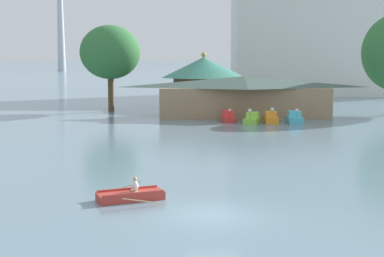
{
  "coord_description": "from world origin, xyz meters",
  "views": [
    {
      "loc": [
        -1.25,
        -24.71,
        7.14
      ],
      "look_at": [
        -0.82,
        18.27,
        1.63
      ],
      "focal_mm": 52.4,
      "sensor_mm": 36.0,
      "label": 1
    }
  ],
  "objects_px": {
    "pedal_boat_orange": "(271,118)",
    "pedal_boat_cyan": "(295,118)",
    "boathouse": "(243,95)",
    "green_roof_pavilion": "(204,79)",
    "rowboat_with_rower": "(131,195)",
    "pedal_boat_lime": "(252,119)",
    "shoreline_tree_tall_left": "(110,52)",
    "background_building_block": "(319,38)",
    "pedal_boat_red": "(228,117)"
  },
  "relations": [
    {
      "from": "rowboat_with_rower",
      "to": "background_building_block",
      "type": "height_order",
      "value": "background_building_block"
    },
    {
      "from": "rowboat_with_rower",
      "to": "pedal_boat_orange",
      "type": "height_order",
      "value": "pedal_boat_orange"
    },
    {
      "from": "pedal_boat_orange",
      "to": "background_building_block",
      "type": "relative_size",
      "value": 0.09
    },
    {
      "from": "pedal_boat_orange",
      "to": "pedal_boat_cyan",
      "type": "distance_m",
      "value": 2.59
    },
    {
      "from": "rowboat_with_rower",
      "to": "pedal_boat_orange",
      "type": "bearing_deg",
      "value": -131.71
    },
    {
      "from": "pedal_boat_red",
      "to": "background_building_block",
      "type": "bearing_deg",
      "value": 153.34
    },
    {
      "from": "rowboat_with_rower",
      "to": "shoreline_tree_tall_left",
      "type": "xyz_separation_m",
      "value": [
        -7.12,
        46.08,
        7.48
      ]
    },
    {
      "from": "pedal_boat_cyan",
      "to": "pedal_boat_red",
      "type": "bearing_deg",
      "value": -98.5
    },
    {
      "from": "rowboat_with_rower",
      "to": "shoreline_tree_tall_left",
      "type": "distance_m",
      "value": 47.23
    },
    {
      "from": "pedal_boat_orange",
      "to": "background_building_block",
      "type": "distance_m",
      "value": 50.59
    },
    {
      "from": "pedal_boat_lime",
      "to": "rowboat_with_rower",
      "type": "bearing_deg",
      "value": 2.16
    },
    {
      "from": "green_roof_pavilion",
      "to": "rowboat_with_rower",
      "type": "bearing_deg",
      "value": -95.8
    },
    {
      "from": "boathouse",
      "to": "green_roof_pavilion",
      "type": "xyz_separation_m",
      "value": [
        -4.46,
        11.56,
        1.59
      ]
    },
    {
      "from": "pedal_boat_red",
      "to": "boathouse",
      "type": "distance_m",
      "value": 6.33
    },
    {
      "from": "pedal_boat_lime",
      "to": "pedal_boat_orange",
      "type": "height_order",
      "value": "pedal_boat_orange"
    },
    {
      "from": "pedal_boat_lime",
      "to": "green_roof_pavilion",
      "type": "height_order",
      "value": "green_roof_pavilion"
    },
    {
      "from": "boathouse",
      "to": "background_building_block",
      "type": "height_order",
      "value": "background_building_block"
    },
    {
      "from": "boathouse",
      "to": "shoreline_tree_tall_left",
      "type": "height_order",
      "value": "shoreline_tree_tall_left"
    },
    {
      "from": "rowboat_with_rower",
      "to": "boathouse",
      "type": "distance_m",
      "value": 40.99
    },
    {
      "from": "pedal_boat_cyan",
      "to": "boathouse",
      "type": "bearing_deg",
      "value": -143.06
    },
    {
      "from": "rowboat_with_rower",
      "to": "boathouse",
      "type": "xyz_separation_m",
      "value": [
        9.67,
        39.77,
        2.29
      ]
    },
    {
      "from": "pedal_boat_lime",
      "to": "shoreline_tree_tall_left",
      "type": "distance_m",
      "value": 22.96
    },
    {
      "from": "pedal_boat_cyan",
      "to": "green_roof_pavilion",
      "type": "bearing_deg",
      "value": -152.16
    },
    {
      "from": "green_roof_pavilion",
      "to": "boathouse",
      "type": "bearing_deg",
      "value": -68.92
    },
    {
      "from": "pedal_boat_cyan",
      "to": "background_building_block",
      "type": "bearing_deg",
      "value": 164.7
    },
    {
      "from": "pedal_boat_cyan",
      "to": "pedal_boat_orange",
      "type": "bearing_deg",
      "value": -88.97
    },
    {
      "from": "pedal_boat_red",
      "to": "background_building_block",
      "type": "distance_m",
      "value": 51.17
    },
    {
      "from": "green_roof_pavilion",
      "to": "shoreline_tree_tall_left",
      "type": "bearing_deg",
      "value": -156.95
    },
    {
      "from": "shoreline_tree_tall_left",
      "to": "background_building_block",
      "type": "distance_m",
      "value": 48.87
    },
    {
      "from": "green_roof_pavilion",
      "to": "shoreline_tree_tall_left",
      "type": "distance_m",
      "value": 13.88
    },
    {
      "from": "pedal_boat_orange",
      "to": "green_roof_pavilion",
      "type": "xyz_separation_m",
      "value": [
        -6.8,
        18.3,
        3.61
      ]
    },
    {
      "from": "green_roof_pavilion",
      "to": "shoreline_tree_tall_left",
      "type": "height_order",
      "value": "shoreline_tree_tall_left"
    },
    {
      "from": "pedal_boat_lime",
      "to": "pedal_boat_cyan",
      "type": "xyz_separation_m",
      "value": [
        4.7,
        0.58,
        0.02
      ]
    },
    {
      "from": "rowboat_with_rower",
      "to": "boathouse",
      "type": "height_order",
      "value": "boathouse"
    },
    {
      "from": "rowboat_with_rower",
      "to": "green_roof_pavilion",
      "type": "xyz_separation_m",
      "value": [
        5.21,
        51.33,
        3.88
      ]
    },
    {
      "from": "pedal_boat_red",
      "to": "pedal_boat_lime",
      "type": "height_order",
      "value": "pedal_boat_lime"
    },
    {
      "from": "boathouse",
      "to": "green_roof_pavilion",
      "type": "distance_m",
      "value": 12.49
    },
    {
      "from": "shoreline_tree_tall_left",
      "to": "green_roof_pavilion",
      "type": "bearing_deg",
      "value": 23.05
    },
    {
      "from": "shoreline_tree_tall_left",
      "to": "pedal_boat_red",
      "type": "bearing_deg",
      "value": -39.21
    },
    {
      "from": "pedal_boat_orange",
      "to": "shoreline_tree_tall_left",
      "type": "relative_size",
      "value": 0.27
    },
    {
      "from": "rowboat_with_rower",
      "to": "pedal_boat_orange",
      "type": "xyz_separation_m",
      "value": [
        12.01,
        33.03,
        0.27
      ]
    },
    {
      "from": "pedal_boat_cyan",
      "to": "shoreline_tree_tall_left",
      "type": "xyz_separation_m",
      "value": [
        -21.72,
        13.03,
        7.21
      ]
    },
    {
      "from": "background_building_block",
      "to": "boathouse",
      "type": "bearing_deg",
      "value": -114.55
    },
    {
      "from": "pedal_boat_lime",
      "to": "shoreline_tree_tall_left",
      "type": "bearing_deg",
      "value": -109.55
    },
    {
      "from": "pedal_boat_orange",
      "to": "pedal_boat_cyan",
      "type": "xyz_separation_m",
      "value": [
        2.59,
        0.02,
        -0.0
      ]
    },
    {
      "from": "pedal_boat_orange",
      "to": "green_roof_pavilion",
      "type": "distance_m",
      "value": 19.85
    },
    {
      "from": "pedal_boat_cyan",
      "to": "boathouse",
      "type": "height_order",
      "value": "boathouse"
    },
    {
      "from": "boathouse",
      "to": "shoreline_tree_tall_left",
      "type": "distance_m",
      "value": 18.67
    },
    {
      "from": "pedal_boat_lime",
      "to": "background_building_block",
      "type": "distance_m",
      "value": 51.82
    },
    {
      "from": "pedal_boat_orange",
      "to": "background_building_block",
      "type": "height_order",
      "value": "background_building_block"
    }
  ]
}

